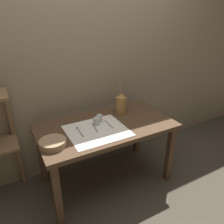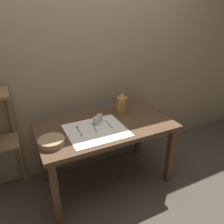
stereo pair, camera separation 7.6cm
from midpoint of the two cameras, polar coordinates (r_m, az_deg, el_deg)
The scene contains 11 objects.
ground_plane at distance 2.57m, azimuth -2.38°, elevation -17.19°, with size 12.00×12.00×0.00m, color #473F35.
stone_wall_back at distance 2.40m, azimuth -8.03°, elevation 12.16°, with size 7.00×0.06×2.40m.
wooden_table at distance 2.20m, azimuth -2.66°, elevation -5.32°, with size 1.33×0.73×0.70m.
linen_cloth at distance 2.06m, azimuth -4.99°, elevation -4.84°, with size 0.55×0.49×0.00m.
pitcher_with_flowers at distance 2.35m, azimuth 1.44°, elevation 2.17°, with size 0.11×0.11×0.44m.
wooden_bowl at distance 1.90m, azimuth -16.32°, elevation -7.82°, with size 0.22×0.22×0.05m.
glass_tumbler_near at distance 2.14m, azimuth -5.08°, elevation -2.42°, with size 0.06×0.06×0.07m.
glass_tumbler_far at distance 2.20m, azimuth -4.28°, elevation -1.62°, with size 0.06×0.06×0.07m.
spoon_inner at distance 2.08m, azimuth -9.82°, elevation -4.56°, with size 0.02×0.19×0.02m.
fork_outer at distance 2.10m, azimuth -5.54°, elevation -4.08°, with size 0.04×0.17×0.00m.
fork_inner at distance 2.15m, azimuth -1.83°, elevation -3.20°, with size 0.01×0.17×0.00m.
Camera 1 is at (-0.84, -1.70, 1.73)m, focal length 35.00 mm.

